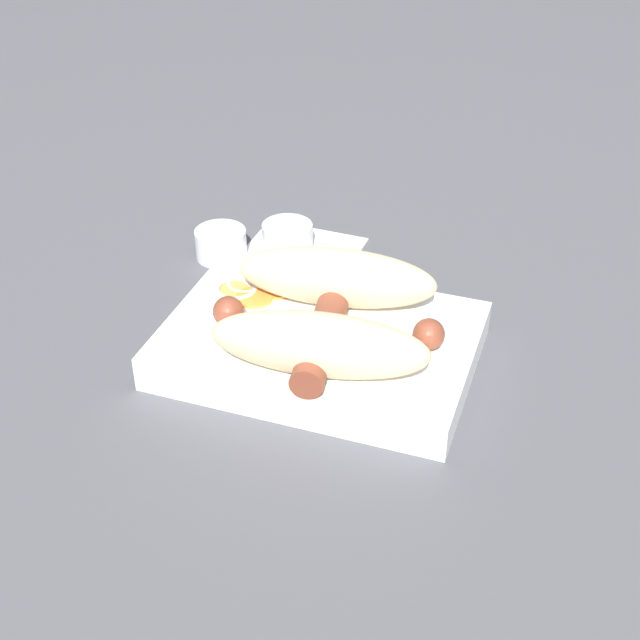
{
  "coord_description": "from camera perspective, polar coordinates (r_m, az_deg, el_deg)",
  "views": [
    {
      "loc": [
        0.2,
        -0.57,
        0.46
      ],
      "look_at": [
        0.0,
        0.0,
        0.04
      ],
      "focal_mm": 50.0,
      "sensor_mm": 36.0,
      "label": 1
    }
  ],
  "objects": [
    {
      "name": "bread_roll",
      "position": [
        0.72,
        0.71,
        0.68
      ],
      "size": [
        0.19,
        0.17,
        0.05
      ],
      "color": "beige",
      "rests_on": "food_tray"
    },
    {
      "name": "food_tray",
      "position": [
        0.75,
        -0.0,
        -1.6
      ],
      "size": [
        0.26,
        0.18,
        0.03
      ],
      "color": "white",
      "rests_on": "ground_plane"
    },
    {
      "name": "condiment_cup_far",
      "position": [
        0.91,
        -6.36,
        4.79
      ],
      "size": [
        0.05,
        0.05,
        0.03
      ],
      "color": "silver",
      "rests_on": "ground_plane"
    },
    {
      "name": "sausage",
      "position": [
        0.73,
        0.43,
        -0.18
      ],
      "size": [
        0.19,
        0.17,
        0.03
      ],
      "color": "brown",
      "rests_on": "food_tray"
    },
    {
      "name": "ground_plane",
      "position": [
        0.76,
        -0.0,
        -2.55
      ],
      "size": [
        3.0,
        3.0,
        0.0
      ],
      "primitive_type": "plane",
      "color": "#4C4C51"
    },
    {
      "name": "condiment_cup_near",
      "position": [
        0.91,
        -2.09,
        5.19
      ],
      "size": [
        0.05,
        0.05,
        0.03
      ],
      "color": "silver",
      "rests_on": "ground_plane"
    },
    {
      "name": "pickled_veggies",
      "position": [
        0.8,
        -4.54,
        2.04
      ],
      "size": [
        0.07,
        0.06,
        0.0
      ],
      "color": "orange",
      "rests_on": "food_tray"
    },
    {
      "name": "napkin",
      "position": [
        0.91,
        -1.4,
        4.22
      ],
      "size": [
        0.12,
        0.12,
        0.0
      ],
      "color": "white",
      "rests_on": "ground_plane"
    }
  ]
}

